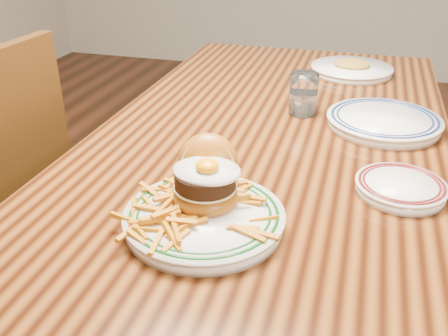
# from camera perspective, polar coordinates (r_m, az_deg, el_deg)

# --- Properties ---
(table) EXTENTS (0.85, 1.60, 0.75)m
(table) POSITION_cam_1_polar(r_m,az_deg,el_deg) (1.28, 5.38, 0.65)
(table) COLOR black
(table) RESTS_ON floor
(main_plate) EXTENTS (0.28, 0.30, 0.14)m
(main_plate) POSITION_cam_1_polar(r_m,az_deg,el_deg) (0.87, -2.21, -4.01)
(main_plate) COLOR white
(main_plate) RESTS_ON table
(side_plate) EXTENTS (0.17, 0.17, 0.03)m
(side_plate) POSITION_cam_1_polar(r_m,az_deg,el_deg) (1.02, 19.55, -2.03)
(side_plate) COLOR white
(side_plate) RESTS_ON table
(rear_plate) EXTENTS (0.28, 0.28, 0.03)m
(rear_plate) POSITION_cam_1_polar(r_m,az_deg,el_deg) (1.31, 17.80, 5.16)
(rear_plate) COLOR white
(rear_plate) RESTS_ON table
(water_glass) EXTENTS (0.07, 0.07, 0.11)m
(water_glass) POSITION_cam_1_polar(r_m,az_deg,el_deg) (1.34, 9.05, 8.09)
(water_glass) COLOR white
(water_glass) RESTS_ON table
(far_plate) EXTENTS (0.26, 0.26, 0.05)m
(far_plate) POSITION_cam_1_polar(r_m,az_deg,el_deg) (1.73, 14.38, 10.91)
(far_plate) COLOR white
(far_plate) RESTS_ON table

